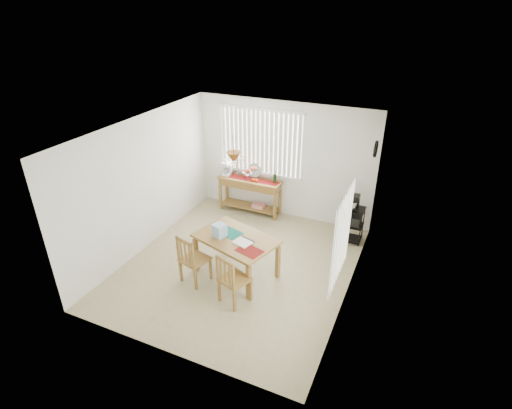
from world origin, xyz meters
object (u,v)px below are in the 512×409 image
at_px(wire_cart, 352,221).
at_px(chair_left, 193,260).
at_px(chair_right, 233,280).
at_px(cart_items, 355,202).
at_px(dining_table, 236,242).
at_px(sideboard, 250,187).

distance_m(wire_cart, chair_left, 3.30).
bearing_deg(chair_left, chair_right, -13.19).
relative_size(cart_items, dining_table, 0.19).
relative_size(wire_cart, cart_items, 2.43).
relative_size(dining_table, chair_left, 1.71).
bearing_deg(wire_cart, chair_right, -116.90).
bearing_deg(chair_right, wire_cart, 63.10).
relative_size(sideboard, cart_items, 4.72).
xyz_separation_m(cart_items, chair_left, (-2.22, -2.46, -0.43)).
bearing_deg(cart_items, sideboard, 173.04).
distance_m(cart_items, dining_table, 2.55).
distance_m(wire_cart, dining_table, 2.54).
bearing_deg(cart_items, chair_left, -132.02).
height_order(wire_cart, cart_items, cart_items).
xyz_separation_m(cart_items, dining_table, (-1.65, -1.94, -0.23)).
relative_size(sideboard, chair_left, 1.56).
bearing_deg(chair_right, cart_items, 63.16).
height_order(sideboard, chair_left, chair_left).
distance_m(sideboard, dining_table, 2.36).
bearing_deg(cart_items, chair_right, -116.84).
bearing_deg(chair_right, chair_left, 166.81).
distance_m(sideboard, cart_items, 2.44).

